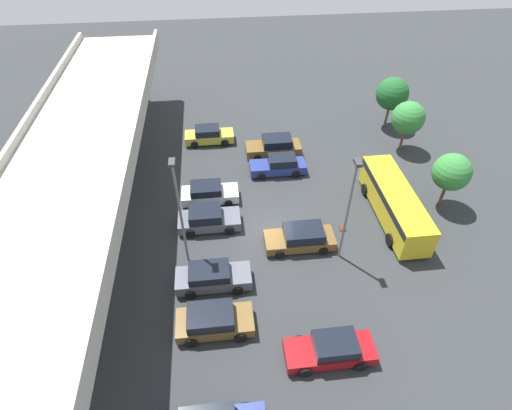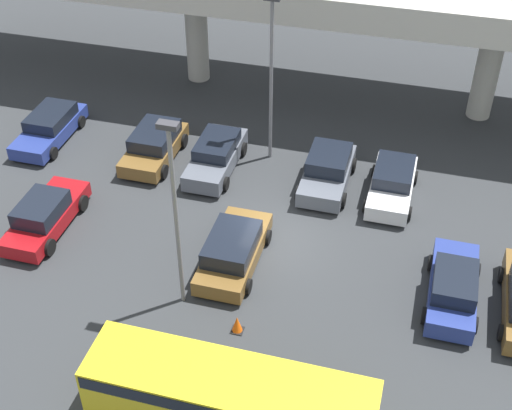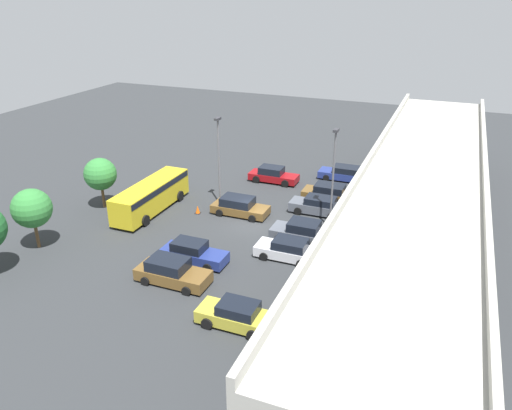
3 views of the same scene
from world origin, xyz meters
The scene contains 13 objects.
ground_plane centered at (0.00, 0.00, 0.00)m, with size 99.61×99.61×0.00m, color #2D3033.
parked_car_0 centered at (-12.79, 4.69, 0.68)m, with size 2.11×4.79×1.41m.
parked_car_1 centered at (-9.59, -1.69, 0.72)m, with size 2.02×4.83×1.54m.
parked_car_2 centered at (-7.14, 4.48, 0.73)m, with size 2.22×4.37×1.50m.
parked_car_3 centered at (-4.04, 4.45, 0.72)m, with size 2.06×4.69×1.49m.
parked_car_4 centered at (-1.34, -1.67, 0.72)m, with size 2.21×4.80×1.53m.
parked_car_5 centered at (1.23, 4.60, 0.75)m, with size 2.21×4.46×1.59m.
parked_car_6 centered at (4.18, 4.48, 0.70)m, with size 2.08×4.38×1.48m.
parked_car_7 centered at (7.16, -1.46, 0.72)m, with size 1.97×4.70×1.55m.
shuttle_bus centered at (0.76, -8.97, 1.49)m, with size 8.90×2.57×2.48m.
lamp_post_near_aisle centered at (-2.60, -4.09, 4.60)m, with size 0.70×0.35×7.83m.
lamp_post_mid_lot centered at (-1.83, 6.05, 4.73)m, with size 0.70×0.35×8.08m.
traffic_cone centered at (-0.18, -5.05, 0.33)m, with size 0.44×0.44×0.70m.
Camera 2 is at (5.09, -21.63, 19.56)m, focal length 50.00 mm.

